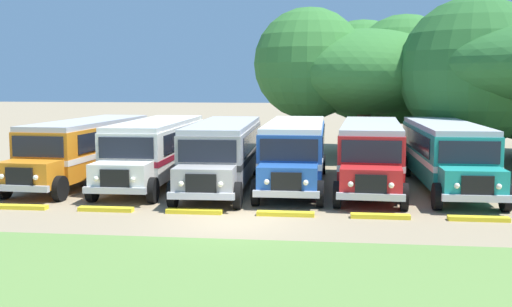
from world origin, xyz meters
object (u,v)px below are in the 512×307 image
parked_bus_slot_1 (156,148)px  broad_shade_tree (362,70)px  parked_bus_slot_2 (223,151)px  parked_bus_slot_5 (446,152)px  parked_bus_slot_3 (295,150)px  parked_bus_slot_0 (87,147)px  parked_bus_slot_4 (371,151)px

parked_bus_slot_1 → broad_shade_tree: broad_shade_tree is taller
parked_bus_slot_2 → broad_shade_tree: 14.78m
parked_bus_slot_5 → broad_shade_tree: 12.93m
parked_bus_slot_2 → broad_shade_tree: (6.55, 12.70, 3.76)m
parked_bus_slot_3 → parked_bus_slot_0: bearing=-90.3°
parked_bus_slot_4 → parked_bus_slot_5: bearing=96.2°
parked_bus_slot_1 → parked_bus_slot_2: 3.34m
parked_bus_slot_4 → broad_shade_tree: bearing=-177.2°
parked_bus_slot_1 → broad_shade_tree: (9.81, 11.98, 3.76)m
parked_bus_slot_4 → parked_bus_slot_3: bearing=-89.9°
parked_bus_slot_2 → parked_bus_slot_4: (6.46, 0.57, 0.00)m
parked_bus_slot_0 → parked_bus_slot_3: 9.72m
parked_bus_slot_2 → parked_bus_slot_4: bearing=93.0°
parked_bus_slot_0 → broad_shade_tree: broad_shade_tree is taller
parked_bus_slot_4 → parked_bus_slot_5: size_ratio=1.01×
broad_shade_tree → parked_bus_slot_2: bearing=-117.3°
parked_bus_slot_1 → parked_bus_slot_3: size_ratio=1.00×
parked_bus_slot_0 → parked_bus_slot_2: size_ratio=1.00×
parked_bus_slot_0 → parked_bus_slot_4: same height
broad_shade_tree → parked_bus_slot_0: bearing=-137.7°
parked_bus_slot_0 → broad_shade_tree: (13.15, 11.95, 3.76)m
parked_bus_slot_3 → parked_bus_slot_2: bearing=-76.8°
parked_bus_slot_3 → broad_shade_tree: broad_shade_tree is taller
parked_bus_slot_0 → parked_bus_slot_5: bearing=93.5°
parked_bus_slot_4 → parked_bus_slot_5: 3.24m
parked_bus_slot_0 → broad_shade_tree: size_ratio=0.87×
parked_bus_slot_0 → parked_bus_slot_1: 3.33m
parked_bus_slot_1 → parked_bus_slot_4: (9.72, -0.15, 0.00)m
parked_bus_slot_0 → broad_shade_tree: 18.16m
parked_bus_slot_0 → parked_bus_slot_1: same height
parked_bus_slot_0 → parked_bus_slot_3: (9.72, -0.00, 0.00)m
parked_bus_slot_1 → parked_bus_slot_2: bearing=76.9°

